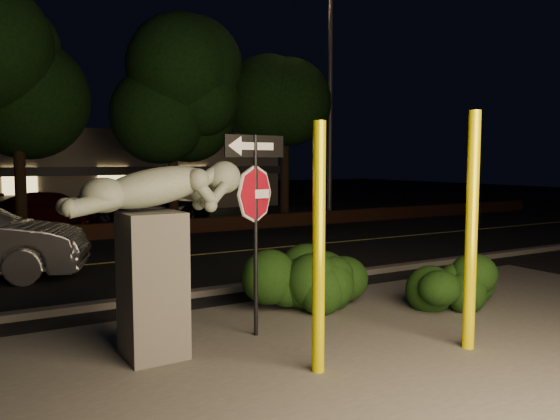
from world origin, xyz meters
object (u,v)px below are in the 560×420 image
object	(u,v)px
yellow_pole_left	(319,249)
streetlight	(326,81)
yellow_pole_right	(471,232)
parked_car_darkred	(53,210)
sculpture	(155,238)
parked_car_dark	(149,207)
signpost	(255,195)

from	to	relation	value
yellow_pole_left	streetlight	xyz separation A→B (m)	(9.75, 14.02, 4.36)
yellow_pole_right	parked_car_darkred	bearing A→B (deg)	99.57
yellow_pole_left	sculpture	xyz separation A→B (m)	(-1.46, 1.44, 0.06)
sculpture	yellow_pole_left	bearing A→B (deg)	-46.90
sculpture	parked_car_dark	distance (m)	15.10
yellow_pole_right	streetlight	xyz separation A→B (m)	(7.60, 14.33, 4.26)
parked_car_darkred	parked_car_dark	bearing A→B (deg)	-79.03
streetlight	parked_car_dark	size ratio (longest dim) A/B	1.98
signpost	parked_car_darkred	size ratio (longest dim) A/B	0.62
parked_car_dark	yellow_pole_right	bearing A→B (deg)	-175.16
signpost	streetlight	xyz separation A→B (m)	(9.77, 12.48, 3.81)
signpost	yellow_pole_right	bearing A→B (deg)	-47.16
yellow_pole_right	sculpture	distance (m)	4.01
signpost	streetlight	world-z (taller)	streetlight
yellow_pole_left	signpost	world-z (taller)	yellow_pole_left
sculpture	yellow_pole_right	bearing A→B (deg)	-28.17
streetlight	signpost	bearing A→B (deg)	-115.21
yellow_pole_left	streetlight	size ratio (longest dim) A/B	0.30
yellow_pole_left	yellow_pole_right	size ratio (longest dim) A/B	0.94
parked_car_darkred	parked_car_dark	xyz separation A→B (m)	(3.42, -0.65, 0.03)
streetlight	parked_car_darkred	bearing A→B (deg)	179.07
sculpture	streetlight	bearing A→B (deg)	45.96
yellow_pole_left	parked_car_darkred	size ratio (longest dim) A/B	0.64
signpost	sculpture	distance (m)	1.53
parked_car_darkred	parked_car_dark	world-z (taller)	parked_car_dark
yellow_pole_right	streetlight	distance (m)	16.77
sculpture	streetlight	xyz separation A→B (m)	(11.22, 12.58, 4.30)
yellow_pole_left	yellow_pole_right	bearing A→B (deg)	-8.20
parked_car_darkred	yellow_pole_right	bearing A→B (deg)	-148.63
yellow_pole_right	signpost	distance (m)	2.88
yellow_pole_left	signpost	bearing A→B (deg)	90.50
parked_car_darkred	parked_car_dark	size ratio (longest dim) A/B	0.92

